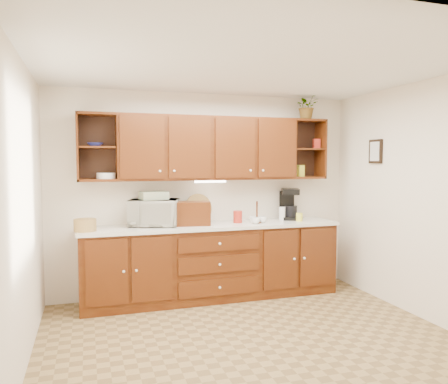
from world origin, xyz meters
TOP-DOWN VIEW (x-y plane):
  - floor at (0.00, 0.00)m, footprint 4.00×4.00m
  - ceiling at (0.00, 0.00)m, footprint 4.00×4.00m
  - back_wall at (0.00, 1.75)m, footprint 4.00×0.00m
  - left_wall at (-2.00, 0.00)m, footprint 0.00×3.50m
  - right_wall at (2.00, 0.00)m, footprint 0.00×3.50m
  - base_cabinets at (0.00, 1.45)m, footprint 3.20×0.60m
  - countertop at (0.00, 1.44)m, footprint 3.24×0.64m
  - upper_cabinets at (0.01, 1.59)m, footprint 3.20×0.33m
  - undercabinet_light at (0.00, 1.53)m, footprint 0.40×0.05m
  - framed_picture at (1.98, 0.90)m, footprint 0.03×0.24m
  - wicker_basket at (-1.52, 1.34)m, footprint 0.28×0.28m
  - microwave at (-0.72, 1.53)m, footprint 0.67×0.55m
  - towel_stack at (-0.72, 1.53)m, footprint 0.35×0.28m
  - wine_bottle at (-0.28, 1.61)m, footprint 0.07×0.07m
  - woven_tray at (-0.12, 1.66)m, footprint 0.38×0.18m
  - bread_box at (-0.25, 1.44)m, footprint 0.45×0.31m
  - mug_tree at (0.57, 1.37)m, footprint 0.23×0.24m
  - canister_red at (0.34, 1.46)m, footprint 0.13×0.13m
  - canister_white at (0.98, 1.51)m, footprint 0.11×0.11m
  - canister_yellow at (1.17, 1.37)m, footprint 0.09×0.09m
  - coffee_maker at (1.13, 1.59)m, footprint 0.31×0.35m
  - bowl_stack at (-1.39, 1.58)m, footprint 0.22×0.22m
  - plate_stack at (-1.27, 1.58)m, footprint 0.27×0.27m
  - pantry_box_yellow at (1.28, 1.57)m, footprint 0.10×0.08m
  - pantry_box_red at (1.52, 1.57)m, footprint 0.10×0.09m
  - potted_plant at (1.35, 1.55)m, footprint 0.32×0.28m

SIDE VIEW (x-z plane):
  - floor at x=0.00m, z-range 0.00..0.00m
  - base_cabinets at x=0.00m, z-range 0.00..0.90m
  - countertop at x=0.00m, z-range 0.90..0.94m
  - woven_tray at x=-0.12m, z-range 0.77..1.13m
  - mug_tree at x=0.57m, z-range 0.84..1.12m
  - canister_yellow at x=1.17m, z-range 0.94..1.05m
  - wicker_basket at x=-1.52m, z-range 0.94..1.08m
  - canister_red at x=0.34m, z-range 0.94..1.09m
  - canister_white at x=0.98m, z-range 0.94..1.12m
  - wine_bottle at x=-0.28m, z-range 0.94..1.22m
  - bread_box at x=-0.25m, z-range 0.94..1.23m
  - microwave at x=-0.72m, z-range 0.94..1.26m
  - coffee_maker at x=1.13m, z-range 0.93..1.35m
  - back_wall at x=0.00m, z-range -0.70..3.30m
  - left_wall at x=-2.00m, z-range -0.45..3.05m
  - right_wall at x=2.00m, z-range -0.45..3.05m
  - towel_stack at x=-0.72m, z-range 1.26..1.36m
  - undercabinet_light at x=0.00m, z-range 1.46..1.48m
  - plate_stack at x=-1.27m, z-range 1.52..1.59m
  - pantry_box_yellow at x=1.28m, z-range 1.52..1.67m
  - framed_picture at x=1.98m, z-range 1.70..2.00m
  - upper_cabinets at x=0.01m, z-range 1.49..2.29m
  - bowl_stack at x=-1.39m, z-range 1.90..1.94m
  - pantry_box_red at x=1.52m, z-range 1.90..2.03m
  - potted_plant at x=1.35m, z-range 2.29..2.64m
  - ceiling at x=0.00m, z-range 2.60..2.60m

